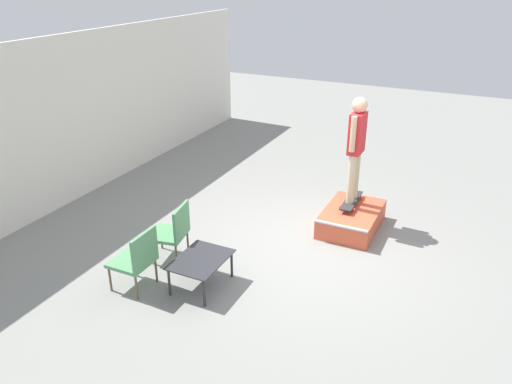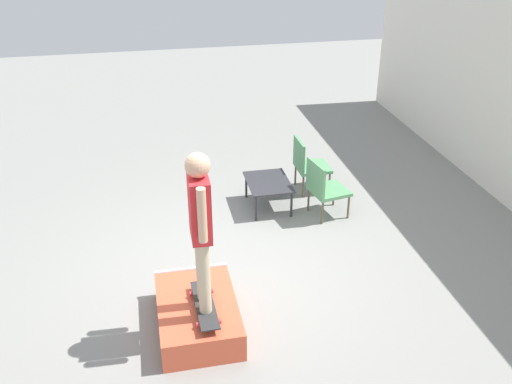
% 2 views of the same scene
% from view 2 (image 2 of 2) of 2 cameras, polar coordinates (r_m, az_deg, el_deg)
% --- Properties ---
extents(ground_plane, '(24.00, 24.00, 0.00)m').
position_cam_2_polar(ground_plane, '(7.45, -3.13, -7.87)').
color(ground_plane, gray).
extents(skate_ramp_box, '(1.31, 0.87, 0.37)m').
position_cam_2_polar(skate_ramp_box, '(6.53, -5.86, -12.06)').
color(skate_ramp_box, '#DB5638').
rests_on(skate_ramp_box, ground_plane).
extents(skateboard_on_ramp, '(0.85, 0.27, 0.07)m').
position_cam_2_polar(skateboard_on_ramp, '(6.24, -5.15, -11.17)').
color(skateboard_on_ramp, '#2D2D2D').
rests_on(skateboard_on_ramp, skate_ramp_box).
extents(person_skater, '(0.57, 0.25, 1.76)m').
position_cam_2_polar(person_skater, '(5.64, -5.59, -2.81)').
color(person_skater, '#C6B793').
rests_on(person_skater, skateboard_on_ramp).
extents(coffee_table, '(0.85, 0.64, 0.43)m').
position_cam_2_polar(coffee_table, '(8.71, 1.23, 0.77)').
color(coffee_table, '#2D2D33').
rests_on(coffee_table, ground_plane).
extents(patio_chair_left, '(0.53, 0.53, 0.89)m').
position_cam_2_polar(patio_chair_left, '(9.20, 5.16, 2.92)').
color(patio_chair_left, brown).
rests_on(patio_chair_left, ground_plane).
extents(patio_chair_right, '(0.61, 0.61, 0.89)m').
position_cam_2_polar(patio_chair_right, '(8.48, 6.80, 0.54)').
color(patio_chair_right, brown).
rests_on(patio_chair_right, ground_plane).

